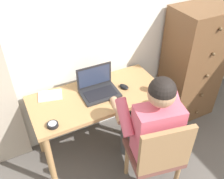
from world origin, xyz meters
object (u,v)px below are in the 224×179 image
desk (98,104)px  dresser (192,65)px  chair (157,155)px  laptop (98,87)px  computer_mouse (124,87)px  coffee_mug (155,87)px  person_seated (150,123)px  desk_clock (53,125)px  notebook_pad (50,96)px

desk → dresser: size_ratio=0.93×
desk → chair: bearing=-71.9°
desk → chair: 0.72m
laptop → computer_mouse: bearing=-13.7°
chair → coffee_mug: size_ratio=7.49×
desk → dresser: (1.20, 0.08, 0.05)m
computer_mouse → person_seated: bearing=-113.3°
dresser → chair: dresser is taller
chair → laptop: size_ratio=2.62×
laptop → desk_clock: 0.56m
person_seated → dresser: bearing=30.9°
chair → computer_mouse: chair is taller
computer_mouse → notebook_pad: bearing=142.1°
dresser → desk: bearing=-176.4°
person_seated → computer_mouse: size_ratio=12.17×
laptop → notebook_pad: size_ratio=1.63×
person_seated → coffee_mug: (0.25, 0.30, 0.08)m
desk → person_seated: bearing=-62.9°
person_seated → desk_clock: (-0.73, 0.30, 0.05)m
computer_mouse → coffee_mug: bearing=-58.0°
desk → laptop: bearing=56.6°
desk → desk_clock: desk_clock is taller
desk → coffee_mug: coffee_mug is taller
desk → notebook_pad: (-0.39, 0.18, 0.12)m
chair → dresser: bearing=37.4°
chair → laptop: bearing=105.0°
dresser → chair: size_ratio=1.47×
chair → coffee_mug: chair is taller
dresser → computer_mouse: (-0.93, -0.09, 0.08)m
desk_clock → coffee_mug: coffee_mug is taller
notebook_pad → coffee_mug: (0.89, -0.37, 0.04)m
desk_clock → notebook_pad: desk_clock is taller
dresser → person_seated: dresser is taller
desk_clock → person_seated: bearing=-22.2°
dresser → desk_clock: dresser is taller
desk → computer_mouse: computer_mouse is taller
desk → notebook_pad: size_ratio=5.87×
desk_clock → coffee_mug: (0.97, 0.01, 0.03)m
person_seated → coffee_mug: person_seated is taller
computer_mouse → chair: bearing=-115.5°
chair → person_seated: bearing=80.0°
desk_clock → coffee_mug: size_ratio=0.75×
laptop → computer_mouse: 0.25m
desk → coffee_mug: bearing=-20.6°
desk_clock → notebook_pad: (0.09, 0.38, -0.01)m
laptop → notebook_pad: 0.44m
desk → notebook_pad: 0.44m
person_seated → coffee_mug: bearing=50.8°
desk → notebook_pad: bearing=154.9°
laptop → desk_clock: size_ratio=3.81×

